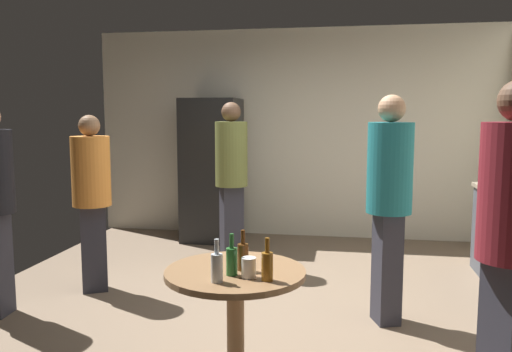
# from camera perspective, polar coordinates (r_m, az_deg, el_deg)

# --- Properties ---
(ground_plane) EXTENTS (5.20, 5.20, 0.10)m
(ground_plane) POSITION_cam_1_polar(r_m,az_deg,el_deg) (4.53, 0.89, -14.64)
(ground_plane) COLOR #7A6651
(wall_back) EXTENTS (5.32, 0.06, 2.70)m
(wall_back) POSITION_cam_1_polar(r_m,az_deg,el_deg) (6.83, 4.39, 4.66)
(wall_back) COLOR silver
(wall_back) RESTS_ON ground_plane
(refrigerator) EXTENTS (0.70, 0.68, 1.80)m
(refrigerator) POSITION_cam_1_polar(r_m,az_deg,el_deg) (6.62, -4.86, 0.68)
(refrigerator) COLOR black
(refrigerator) RESTS_ON ground_plane
(foreground_table) EXTENTS (0.80, 0.80, 0.73)m
(foreground_table) POSITION_cam_1_polar(r_m,az_deg,el_deg) (3.01, -2.29, -12.16)
(foreground_table) COLOR olive
(foreground_table) RESTS_ON ground_plane
(beer_bottle_amber) EXTENTS (0.06, 0.06, 0.23)m
(beer_bottle_amber) POSITION_cam_1_polar(r_m,az_deg,el_deg) (2.77, 1.24, -9.77)
(beer_bottle_amber) COLOR #8C5919
(beer_bottle_amber) RESTS_ON foreground_table
(beer_bottle_brown) EXTENTS (0.06, 0.06, 0.23)m
(beer_bottle_brown) POSITION_cam_1_polar(r_m,az_deg,el_deg) (2.94, -1.44, -8.75)
(beer_bottle_brown) COLOR #593314
(beer_bottle_brown) RESTS_ON foreground_table
(beer_bottle_green) EXTENTS (0.06, 0.06, 0.23)m
(beer_bottle_green) POSITION_cam_1_polar(r_m,az_deg,el_deg) (2.86, -2.68, -9.22)
(beer_bottle_green) COLOR #26662D
(beer_bottle_green) RESTS_ON foreground_table
(beer_bottle_clear) EXTENTS (0.06, 0.06, 0.23)m
(beer_bottle_clear) POSITION_cam_1_polar(r_m,az_deg,el_deg) (2.75, -4.33, -9.89)
(beer_bottle_clear) COLOR silver
(beer_bottle_clear) RESTS_ON foreground_table
(plastic_cup_white) EXTENTS (0.08, 0.08, 0.11)m
(plastic_cup_white) POSITION_cam_1_polar(r_m,az_deg,el_deg) (2.82, -0.81, -10.04)
(plastic_cup_white) COLOR white
(plastic_cup_white) RESTS_ON foreground_table
(person_in_olive_shirt) EXTENTS (0.47, 0.47, 1.73)m
(person_in_olive_shirt) POSITION_cam_1_polar(r_m,az_deg,el_deg) (5.46, -2.72, 0.60)
(person_in_olive_shirt) COLOR #2D2D38
(person_in_olive_shirt) RESTS_ON ground_plane
(person_in_teal_shirt) EXTENTS (0.43, 0.43, 1.75)m
(person_in_teal_shirt) POSITION_cam_1_polar(r_m,az_deg,el_deg) (4.04, 14.44, -1.63)
(person_in_teal_shirt) COLOR #2D2D38
(person_in_teal_shirt) RESTS_ON ground_plane
(person_in_orange_shirt) EXTENTS (0.46, 0.46, 1.60)m
(person_in_orange_shirt) POSITION_cam_1_polar(r_m,az_deg,el_deg) (4.87, -17.62, -1.46)
(person_in_orange_shirt) COLOR #2D2D38
(person_in_orange_shirt) RESTS_ON ground_plane
(person_in_maroon_shirt) EXTENTS (0.47, 0.47, 1.78)m
(person_in_maroon_shirt) POSITION_cam_1_polar(r_m,az_deg,el_deg) (2.90, 26.36, -5.10)
(person_in_maroon_shirt) COLOR #2D2D38
(person_in_maroon_shirt) RESTS_ON ground_plane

